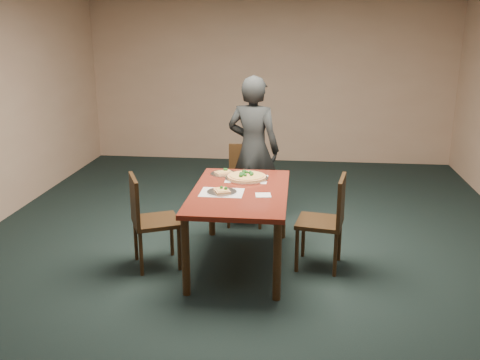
# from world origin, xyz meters

# --- Properties ---
(ground) EXTENTS (8.00, 8.00, 0.00)m
(ground) POSITION_xyz_m (0.00, 0.00, 0.00)
(ground) COLOR black
(ground) RESTS_ON ground
(room_shell) EXTENTS (8.00, 8.00, 8.00)m
(room_shell) POSITION_xyz_m (0.00, 0.00, 1.74)
(room_shell) COLOR tan
(room_shell) RESTS_ON ground
(dining_table) EXTENTS (0.90, 1.50, 0.75)m
(dining_table) POSITION_xyz_m (-0.04, -0.13, 0.66)
(dining_table) COLOR #591911
(dining_table) RESTS_ON ground
(chair_far) EXTENTS (0.43, 0.43, 0.91)m
(chair_far) POSITION_xyz_m (-0.10, 1.04, 0.52)
(chair_far) COLOR black
(chair_far) RESTS_ON ground
(chair_left) EXTENTS (0.56, 0.56, 0.91)m
(chair_left) POSITION_xyz_m (-0.90, -0.30, 0.52)
(chair_left) COLOR black
(chair_left) RESTS_ON ground
(chair_right) EXTENTS (0.49, 0.49, 0.91)m
(chair_right) POSITION_xyz_m (0.80, -0.13, 0.52)
(chair_right) COLOR black
(chair_right) RESTS_ON ground
(diner) EXTENTS (0.71, 0.56, 1.71)m
(diner) POSITION_xyz_m (-0.02, 1.13, 0.85)
(diner) COLOR black
(diner) RESTS_ON ground
(placemat_main) EXTENTS (0.42, 0.32, 0.00)m
(placemat_main) POSITION_xyz_m (-0.01, 0.25, 0.75)
(placemat_main) COLOR white
(placemat_main) RESTS_ON dining_table
(placemat_near) EXTENTS (0.40, 0.30, 0.00)m
(placemat_near) POSITION_xyz_m (-0.20, -0.23, 0.75)
(placemat_near) COLOR white
(placemat_near) RESTS_ON dining_table
(pizza_pan) EXTENTS (0.44, 0.44, 0.07)m
(pizza_pan) POSITION_xyz_m (-0.01, 0.25, 0.77)
(pizza_pan) COLOR silver
(pizza_pan) RESTS_ON dining_table
(slice_plate_near) EXTENTS (0.28, 0.28, 0.06)m
(slice_plate_near) POSITION_xyz_m (-0.20, -0.23, 0.76)
(slice_plate_near) COLOR silver
(slice_plate_near) RESTS_ON dining_table
(slice_plate_far) EXTENTS (0.28, 0.28, 0.06)m
(slice_plate_far) POSITION_xyz_m (-0.27, 0.40, 0.76)
(slice_plate_far) COLOR silver
(slice_plate_far) RESTS_ON dining_table
(napkin) EXTENTS (0.16, 0.16, 0.01)m
(napkin) POSITION_xyz_m (0.19, -0.27, 0.75)
(napkin) COLOR white
(napkin) RESTS_ON dining_table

